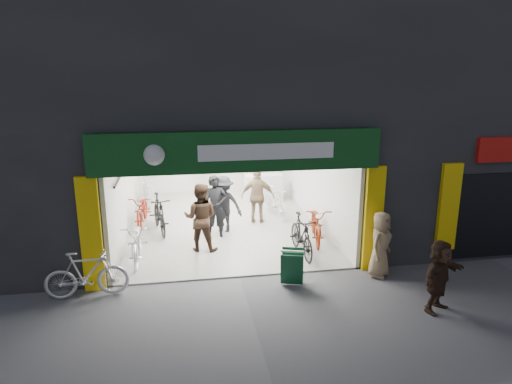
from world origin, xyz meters
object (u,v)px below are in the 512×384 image
object	(u,v)px
bike_right_front	(301,235)
parked_bike	(87,274)
sandwich_board	(292,266)
pedestrian_near	(380,244)
bike_left_front	(138,241)

from	to	relation	value
bike_right_front	parked_bike	world-z (taller)	bike_right_front
bike_right_front	parked_bike	xyz separation A→B (m)	(-5.15, -1.47, -0.03)
bike_right_front	sandwich_board	bearing A→B (deg)	-114.02
parked_bike	sandwich_board	world-z (taller)	parked_bike
bike_right_front	sandwich_board	xyz separation A→B (m)	(-0.65, -1.59, -0.12)
sandwich_board	pedestrian_near	bearing A→B (deg)	19.75
bike_left_front	parked_bike	size ratio (longest dim) A/B	1.14
bike_right_front	parked_bike	bearing A→B (deg)	-165.90
bike_left_front	sandwich_board	xyz separation A→B (m)	(3.58, -1.99, -0.09)
parked_bike	pedestrian_near	size ratio (longest dim) A/B	1.10
bike_left_front	sandwich_board	bearing A→B (deg)	-29.96
parked_bike	bike_right_front	bearing A→B (deg)	-77.63
bike_left_front	parked_bike	world-z (taller)	parked_bike
pedestrian_near	sandwich_board	bearing A→B (deg)	137.66
sandwich_board	parked_bike	bearing A→B (deg)	-163.83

